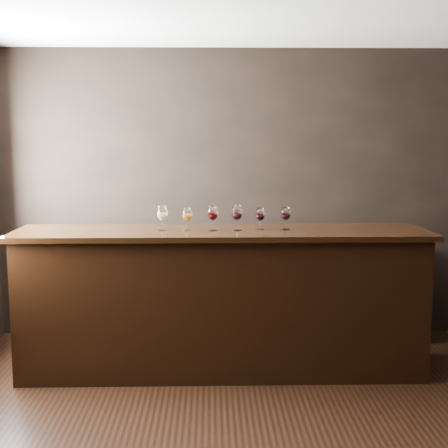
{
  "coord_description": "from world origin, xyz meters",
  "views": [
    {
      "loc": [
        -0.42,
        -3.85,
        1.92
      ],
      "look_at": [
        -0.31,
        1.21,
        1.24
      ],
      "focal_mm": 50.0,
      "sensor_mm": 36.0,
      "label": 1
    }
  ],
  "objects_px": {
    "back_bar_shelf": "(269,292)",
    "glass_red_c": "(260,215)",
    "bar_counter": "(222,303)",
    "glass_red_a": "(213,214)",
    "glass_red_b": "(237,213)",
    "glass_white": "(162,214)",
    "glass_amber": "(187,215)",
    "glass_red_d": "(286,214)"
  },
  "relations": [
    {
      "from": "back_bar_shelf",
      "to": "glass_amber",
      "type": "distance_m",
      "value": 1.41
    },
    {
      "from": "back_bar_shelf",
      "to": "glass_red_a",
      "type": "bearing_deg",
      "value": -122.9
    },
    {
      "from": "glass_amber",
      "to": "glass_red_a",
      "type": "height_order",
      "value": "glass_red_a"
    },
    {
      "from": "bar_counter",
      "to": "glass_red_a",
      "type": "bearing_deg",
      "value": -167.63
    },
    {
      "from": "back_bar_shelf",
      "to": "glass_red_d",
      "type": "bearing_deg",
      "value": -85.85
    },
    {
      "from": "bar_counter",
      "to": "glass_amber",
      "type": "xyz_separation_m",
      "value": [
        -0.28,
        -0.01,
        0.74
      ]
    },
    {
      "from": "back_bar_shelf",
      "to": "glass_white",
      "type": "bearing_deg",
      "value": -138.24
    },
    {
      "from": "glass_white",
      "to": "glass_red_d",
      "type": "distance_m",
      "value": 1.01
    },
    {
      "from": "bar_counter",
      "to": "glass_red_c",
      "type": "relative_size",
      "value": 18.11
    },
    {
      "from": "glass_amber",
      "to": "glass_red_d",
      "type": "xyz_separation_m",
      "value": [
        0.81,
        0.03,
        0.0
      ]
    },
    {
      "from": "back_bar_shelf",
      "to": "glass_red_c",
      "type": "height_order",
      "value": "glass_red_c"
    },
    {
      "from": "glass_white",
      "to": "glass_red_b",
      "type": "xyz_separation_m",
      "value": [
        0.61,
        0.0,
        0.0
      ]
    },
    {
      "from": "glass_white",
      "to": "glass_red_b",
      "type": "relative_size",
      "value": 0.97
    },
    {
      "from": "glass_white",
      "to": "bar_counter",
      "type": "bearing_deg",
      "value": 3.38
    },
    {
      "from": "glass_red_b",
      "to": "glass_red_c",
      "type": "height_order",
      "value": "glass_red_b"
    },
    {
      "from": "back_bar_shelf",
      "to": "glass_red_d",
      "type": "xyz_separation_m",
      "value": [
        0.06,
        -0.8,
        0.86
      ]
    },
    {
      "from": "bar_counter",
      "to": "glass_red_c",
      "type": "xyz_separation_m",
      "value": [
        0.32,
        0.02,
        0.74
      ]
    },
    {
      "from": "glass_amber",
      "to": "glass_red_b",
      "type": "xyz_separation_m",
      "value": [
        0.41,
        -0.02,
        0.02
      ]
    },
    {
      "from": "glass_red_a",
      "to": "glass_red_d",
      "type": "xyz_separation_m",
      "value": [
        0.6,
        0.04,
        -0.01
      ]
    },
    {
      "from": "glass_white",
      "to": "glass_red_d",
      "type": "height_order",
      "value": "glass_white"
    },
    {
      "from": "glass_amber",
      "to": "bar_counter",
      "type": "bearing_deg",
      "value": 1.39
    },
    {
      "from": "glass_red_a",
      "to": "glass_red_b",
      "type": "height_order",
      "value": "glass_red_b"
    },
    {
      "from": "bar_counter",
      "to": "glass_amber",
      "type": "height_order",
      "value": "glass_amber"
    },
    {
      "from": "glass_red_d",
      "to": "glass_red_a",
      "type": "bearing_deg",
      "value": -176.43
    },
    {
      "from": "glass_white",
      "to": "glass_red_c",
      "type": "bearing_deg",
      "value": 3.74
    },
    {
      "from": "glass_red_a",
      "to": "bar_counter",
      "type": "bearing_deg",
      "value": 12.56
    },
    {
      "from": "bar_counter",
      "to": "glass_amber",
      "type": "distance_m",
      "value": 0.8
    },
    {
      "from": "back_bar_shelf",
      "to": "bar_counter",
      "type": "bearing_deg",
      "value": -119.77
    },
    {
      "from": "glass_amber",
      "to": "glass_red_c",
      "type": "relative_size",
      "value": 1.04
    },
    {
      "from": "glass_white",
      "to": "glass_red_a",
      "type": "xyz_separation_m",
      "value": [
        0.41,
        0.01,
        -0.0
      ]
    },
    {
      "from": "back_bar_shelf",
      "to": "glass_red_a",
      "type": "distance_m",
      "value": 1.32
    },
    {
      "from": "bar_counter",
      "to": "glass_red_a",
      "type": "height_order",
      "value": "glass_red_a"
    },
    {
      "from": "back_bar_shelf",
      "to": "glass_red_d",
      "type": "distance_m",
      "value": 1.17
    },
    {
      "from": "glass_white",
      "to": "glass_red_a",
      "type": "height_order",
      "value": "glass_white"
    },
    {
      "from": "glass_red_c",
      "to": "back_bar_shelf",
      "type": "bearing_deg",
      "value": 79.27
    },
    {
      "from": "bar_counter",
      "to": "glass_amber",
      "type": "bearing_deg",
      "value": -178.79
    },
    {
      "from": "glass_red_d",
      "to": "back_bar_shelf",
      "type": "bearing_deg",
      "value": 94.15
    },
    {
      "from": "glass_red_a",
      "to": "glass_red_b",
      "type": "bearing_deg",
      "value": -2.7
    },
    {
      "from": "bar_counter",
      "to": "glass_red_b",
      "type": "bearing_deg",
      "value": -11.61
    },
    {
      "from": "bar_counter",
      "to": "back_bar_shelf",
      "type": "bearing_deg",
      "value": 60.05
    },
    {
      "from": "bar_counter",
      "to": "glass_red_b",
      "type": "distance_m",
      "value": 0.77
    },
    {
      "from": "bar_counter",
      "to": "glass_red_d",
      "type": "bearing_deg",
      "value": 2.13
    }
  ]
}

